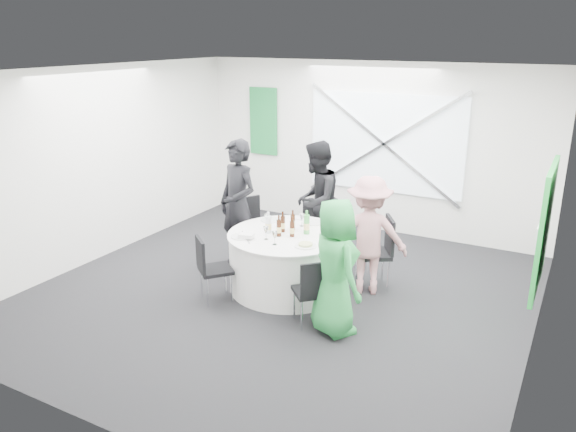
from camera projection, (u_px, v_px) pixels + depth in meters
The scene contains 43 objects.
floor at pixel (281, 293), 7.26m from camera, with size 6.00×6.00×0.00m, color black.
ceiling at pixel (280, 71), 6.40m from camera, with size 6.00×6.00×0.00m, color white.
wall_back at pixel (368, 148), 9.34m from camera, with size 6.00×6.00×0.00m, color silver.
wall_front at pixel (90, 279), 4.32m from camera, with size 6.00×6.00×0.00m, color silver.
wall_left at pixel (101, 163), 8.19m from camera, with size 6.00×6.00×0.00m, color silver.
wall_right at pixel (548, 228), 5.47m from camera, with size 6.00×6.00×0.00m, color silver.
window_panel at pixel (385, 144), 9.14m from camera, with size 2.60×0.03×1.60m, color white.
window_brace_a at pixel (384, 144), 9.10m from camera, with size 0.05×0.05×3.16m, color silver.
window_brace_b at pixel (384, 144), 9.10m from camera, with size 0.05×0.05×3.16m, color silver.
green_banner at pixel (263, 121), 10.11m from camera, with size 0.55×0.04×1.20m, color #14682A.
green_sign at pixel (544, 229), 6.06m from camera, with size 0.05×1.20×1.40m, color #198E2F.
banquet_table at pixel (288, 261), 7.31m from camera, with size 1.56×1.56×0.76m.
chair_back at pixel (313, 226), 8.18m from camera, with size 0.46×0.47×0.90m.
chair_back_left at pixel (251, 226), 8.09m from camera, with size 0.61×0.60×0.97m.
chair_back_right at pixel (380, 247), 7.31m from camera, with size 0.60×0.60×0.96m.
chair_front_right at pixel (313, 288), 6.31m from camera, with size 0.53×0.53×0.82m.
chair_front_left at pixel (210, 265), 6.92m from camera, with size 0.54×0.54×0.85m.
person_man_back_left at pixel (238, 205), 7.86m from camera, with size 0.67×0.44×1.84m, color black.
person_man_back at pixel (316, 201), 8.21m from camera, with size 0.85×0.47×1.76m, color black.
person_woman_pink at pixel (369, 235), 7.11m from camera, with size 1.00×0.46×1.54m, color #B9787E.
person_woman_green at pixel (335, 267), 6.13m from camera, with size 0.76×0.49×1.55m, color #278F3F.
plate_back at pixel (313, 222), 7.61m from camera, with size 0.29×0.29×0.01m.
plate_back_left at pixel (270, 220), 7.70m from camera, with size 0.26×0.26×0.01m.
plate_back_right at pixel (330, 232), 7.22m from camera, with size 0.26×0.26×0.04m.
plate_front_right at pixel (305, 245), 6.77m from camera, with size 0.26×0.26×0.04m.
plate_front_left at pixel (242, 236), 7.08m from camera, with size 0.27×0.27×0.01m.
napkin at pixel (246, 236), 7.01m from camera, with size 0.18×0.12×0.05m, color silver.
beer_bottle_a at pixel (283, 224), 7.24m from camera, with size 0.06×0.06×0.27m.
beer_bottle_b at pixel (293, 222), 7.31m from camera, with size 0.06×0.06×0.27m.
beer_bottle_c at pixel (292, 229), 7.07m from camera, with size 0.06×0.06×0.26m.
beer_bottle_d at pixel (279, 228), 7.08m from camera, with size 0.06×0.06×0.27m.
green_water_bottle at pixel (307, 225), 7.16m from camera, with size 0.08×0.08×0.31m.
clear_water_bottle at pixel (268, 225), 7.19m from camera, with size 0.08×0.08×0.29m.
wine_glass_a at pixel (267, 218), 7.42m from camera, with size 0.07×0.07×0.17m.
wine_glass_b at pixel (302, 217), 7.45m from camera, with size 0.07×0.07×0.17m.
wine_glass_c at pixel (266, 230), 6.96m from camera, with size 0.07×0.07×0.17m.
wine_glass_d at pixel (275, 235), 6.79m from camera, with size 0.07×0.07×0.17m.
fork_a at pixel (243, 233), 7.21m from camera, with size 0.01×0.15×0.01m, color silver.
knife_a at pixel (248, 242), 6.90m from camera, with size 0.01×0.15×0.01m, color silver.
fork_b at pixel (331, 239), 7.01m from camera, with size 0.01×0.15×0.01m, color silver.
knife_b at pixel (331, 230), 7.33m from camera, with size 0.01×0.15×0.01m, color silver.
fork_c at pixel (320, 224), 7.56m from camera, with size 0.01×0.15×0.01m, color silver.
knife_c at pixel (299, 220), 7.72m from camera, with size 0.01×0.15×0.01m, color silver.
Camera 1 is at (3.23, -5.75, 3.21)m, focal length 35.00 mm.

